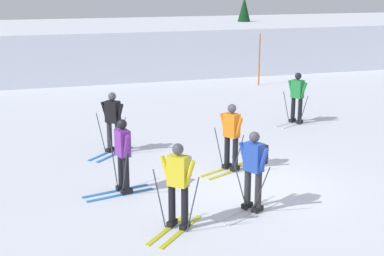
% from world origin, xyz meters
% --- Properties ---
extents(ground_plane, '(120.00, 120.00, 0.00)m').
position_xyz_m(ground_plane, '(0.00, 0.00, 0.00)').
color(ground_plane, silver).
extents(far_snow_ridge, '(80.00, 8.34, 2.34)m').
position_xyz_m(far_snow_ridge, '(0.00, 18.28, 1.17)').
color(far_snow_ridge, silver).
rests_on(far_snow_ridge, ground).
extents(skier_blue, '(1.59, 1.08, 1.71)m').
position_xyz_m(skier_blue, '(-0.50, -1.08, 0.95)').
color(skier_blue, silver).
rests_on(skier_blue, ground).
extents(skier_green, '(1.59, 1.06, 1.71)m').
position_xyz_m(skier_green, '(3.77, 5.22, 0.92)').
color(skier_green, silver).
rests_on(skier_green, ground).
extents(skier_orange, '(1.60, 1.04, 1.71)m').
position_xyz_m(skier_orange, '(-0.03, 1.43, 0.92)').
color(skier_orange, gold).
rests_on(skier_orange, ground).
extents(skier_black, '(1.40, 1.38, 1.71)m').
position_xyz_m(skier_black, '(-2.62, 3.75, 0.92)').
color(skier_black, '#237AC6').
rests_on(skier_black, ground).
extents(skier_yellow, '(1.38, 1.41, 1.71)m').
position_xyz_m(skier_yellow, '(-2.21, -1.42, 0.96)').
color(skier_yellow, gold).
rests_on(skier_yellow, ground).
extents(skier_purple, '(1.64, 0.98, 1.71)m').
position_xyz_m(skier_purple, '(-2.90, 0.71, 0.92)').
color(skier_purple, '#237AC6').
rests_on(skier_purple, ground).
extents(trail_marker_pole, '(0.06, 0.06, 2.33)m').
position_xyz_m(trail_marker_pole, '(5.39, 11.97, 1.17)').
color(trail_marker_pole, '#C65614').
rests_on(trail_marker_pole, ground).
extents(conifer_far_left, '(1.60, 1.60, 3.74)m').
position_xyz_m(conifer_far_left, '(7.47, 18.92, 2.20)').
color(conifer_far_left, '#513823').
rests_on(conifer_far_left, ground).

